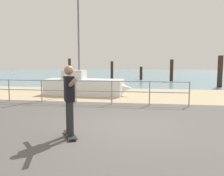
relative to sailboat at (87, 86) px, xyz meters
name	(u,v)px	position (x,y,z in m)	size (l,w,h in m)	color
ground_plane	(116,140)	(2.67, -7.36, -0.52)	(24.00, 10.00, 0.04)	#514C49
beach_strip	(135,95)	(2.67, 0.64, -0.52)	(24.00, 6.00, 0.04)	tan
sea_surface	(144,74)	(2.67, 28.64, -0.52)	(72.00, 50.00, 0.04)	slate
railing_fence	(76,88)	(0.24, -2.76, 0.17)	(9.73, 0.05, 1.05)	gray
sailboat	(87,86)	(0.00, 0.00, 0.00)	(5.01, 1.67, 5.23)	silver
skateboard	(70,135)	(1.55, -7.32, -0.45)	(0.56, 0.80, 0.08)	black
skateboarder	(69,96)	(1.55, -7.32, 0.49)	(0.78, 1.31, 1.65)	#26262B
groyne_post_0	(70,71)	(-3.45, 6.97, 0.58)	(0.24, 0.24, 2.21)	#332319
groyne_post_1	(112,71)	(-0.41, 11.61, 0.48)	(0.29, 0.29, 2.01)	#332319
groyne_post_2	(141,73)	(2.63, 12.75, 0.20)	(0.30, 0.30, 1.44)	#332319
groyne_post_3	(172,71)	(5.67, 10.85, 0.56)	(0.33, 0.33, 2.17)	#332319
groyne_post_4	(220,71)	(8.71, 5.78, 0.66)	(0.37, 0.37, 2.37)	#332319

